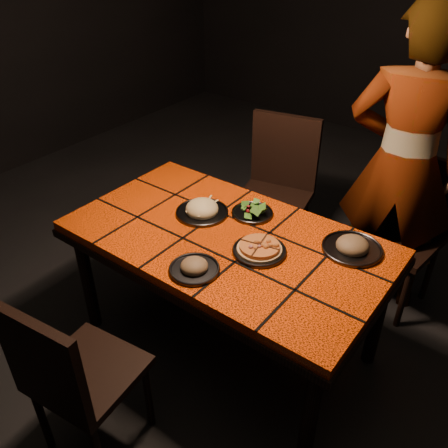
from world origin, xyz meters
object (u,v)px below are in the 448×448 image
Objects in this scene: chair_far_right at (408,223)px; plate_pizza at (259,249)px; plate_pasta at (202,210)px; chair_near at (71,374)px; dining_table at (226,248)px; diner at (403,167)px; chair_far_left at (278,183)px.

chair_far_right is 3.66× the size of plate_pizza.
chair_far_right is at bearing 68.39° from plate_pizza.
chair_far_right is 3.35× the size of plate_pasta.
chair_near is 0.99m from plate_pizza.
dining_table is 0.89× the size of diner.
plate_pasta is (-0.84, -0.92, 0.23)m from chair_far_right.
chair_near is 3.24× the size of plate_pasta.
chair_far_left is at bearing -92.68° from chair_near.
dining_table is at bearing -87.28° from chair_far_left.
chair_far_right is at bearing -5.13° from chair_far_left.
diner reaches higher than dining_table.
chair_far_left reaches higher than chair_far_right.
diner is (0.77, 0.05, 0.33)m from chair_far_left.
dining_table is 6.26× the size of plate_pizza.
plate_pizza is at bearing -4.58° from dining_table.
plate_pizza is (0.45, -0.91, 0.18)m from chair_far_left.
chair_far_left reaches higher than dining_table.
plate_pasta is (0.01, -0.81, 0.19)m from chair_far_left.
diner is at bearing 49.05° from plate_pasta.
dining_table is 1.19m from chair_far_right.
chair_far_left is 0.86m from chair_far_right.
chair_far_right is at bearing -161.51° from diner.
chair_near is 2.01m from diner.
chair_far_left is 0.83m from diner.
diner is (-0.09, -0.06, 0.37)m from chair_far_right.
diner is 6.46× the size of plate_pasta.
diner is (0.63, 1.87, 0.39)m from chair_near.
plate_pizza is (-0.31, -0.97, -0.15)m from diner.
plate_pasta is at bearing 166.87° from plate_pizza.
dining_table is at bearing 175.42° from plate_pizza.
chair_far_left is at bearing 116.23° from plate_pizza.
plate_pasta is (-0.23, 0.09, 0.10)m from dining_table.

